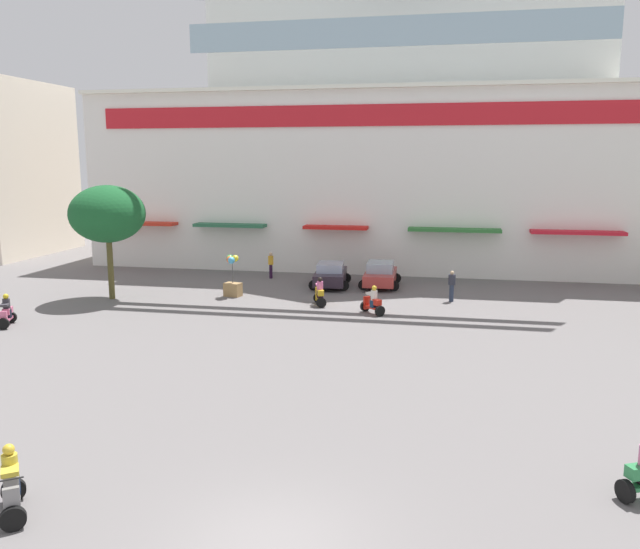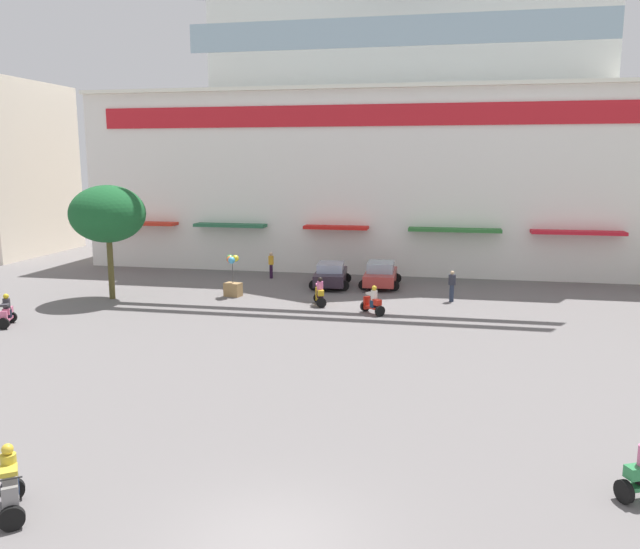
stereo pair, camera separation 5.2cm
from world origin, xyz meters
name	(u,v)px [view 1 (the left image)]	position (x,y,z in m)	size (l,w,h in m)	color
ground_plane	(360,352)	(0.00, 13.00, 0.00)	(128.00, 128.00, 0.00)	slate
colonial_building	(405,129)	(0.00, 36.81, 9.63)	(43.14, 18.73, 22.44)	white
plaza_tree_0	(107,214)	(-14.56, 20.11, 4.60)	(3.93, 4.14, 6.15)	brown
parked_car_0	(331,275)	(-3.51, 25.79, 0.72)	(2.60, 4.07, 1.42)	#2B202C
parked_car_1	(380,274)	(-0.60, 26.37, 0.74)	(2.44, 4.04, 1.48)	#AE3531
scooter_rider_0	(12,486)	(-5.68, 0.02, 0.65)	(1.26, 1.45, 1.56)	black
scooter_rider_2	(373,302)	(-0.25, 19.43, 0.59)	(1.32, 1.38, 1.44)	black
scooter_rider_3	(7,313)	(-16.28, 13.86, 0.61)	(0.98, 1.44, 1.48)	black
scooter_rider_5	(320,293)	(-3.17, 20.77, 0.63)	(0.93, 1.43, 1.51)	black
pedestrian_2	(271,263)	(-7.72, 27.66, 0.97)	(0.45, 0.45, 1.68)	#29132E
pedestrian_3	(452,284)	(3.55, 23.01, 0.94)	(0.54, 0.54, 1.67)	#273043
balloon_vendor_cart	(233,277)	(-8.32, 22.02, 1.06)	(1.01, 0.87, 2.32)	#9E7A4B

